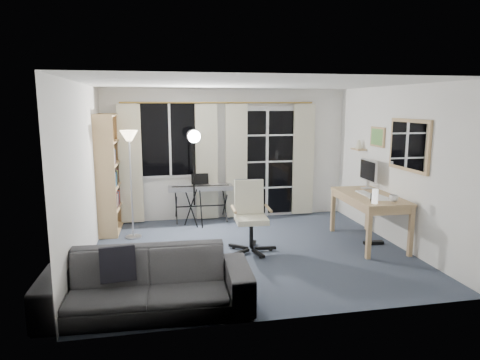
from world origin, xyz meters
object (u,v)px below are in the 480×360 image
Objects in this scene: monitor at (368,171)px; mug at (394,197)px; keyboard_piano at (201,189)px; torchiere_lamp at (130,152)px; sofa at (147,273)px; office_chair at (250,209)px; bookshelf at (106,177)px; studio_light at (194,148)px; desk at (369,201)px.

monitor reaches higher than mug.
monitor is at bearing -23.59° from keyboard_piano.
mug is (3.69, -1.46, -0.57)m from torchiere_lamp.
torchiere_lamp is 3.83m from monitor.
torchiere_lamp is at bearing 158.45° from mug.
sofa is at bearing -162.04° from mug.
monitor is (2.06, 0.39, 0.44)m from office_chair.
keyboard_piano is at bearing 9.91° from bookshelf.
keyboard_piano is 0.66× the size of studio_light.
office_chair reaches higher than sofa.
monitor is at bearing 84.20° from mug.
office_chair is at bearing -179.70° from desk.
mug is at bearing -12.75° from office_chair.
studio_light is 13.99× the size of mug.
mug is at bearing -37.94° from studio_light.
office_chair is 0.72× the size of desk.
keyboard_piano is 3.37m from sofa.
torchiere_lamp is 2.09m from office_chair.
mug is at bearing 20.39° from sofa.
monitor is (3.78, -0.51, -0.34)m from torchiere_lamp.
mug is at bearing -21.55° from torchiere_lamp.
torchiere_lamp is 1.55m from keyboard_piano.
bookshelf is 4.53m from mug.
office_chair is at bearing -30.51° from bookshelf.
bookshelf is 4.25m from desk.
monitor is at bearing 13.89° from office_chair.
office_chair is 2.14m from monitor.
studio_light is at bearing 154.48° from desk.
monitor is (0.20, 0.45, 0.38)m from desk.
desk is 11.58× the size of mug.
studio_light is at bearing 20.23° from torchiere_lamp.
keyboard_piano is 1.67m from office_chair.
studio_light is (1.45, -0.07, 0.46)m from bookshelf.
office_chair is 8.28× the size of mug.
monitor is at bearing -11.12° from bookshelf.
mug is at bearing -93.70° from monitor.
keyboard_piano reaches higher than mug.
torchiere_lamp is at bearing -45.61° from bookshelf.
bookshelf reaches higher than studio_light.
desk is at bearing 1.33° from office_chair.
mug is (1.96, -0.56, 0.22)m from office_chair.
torchiere_lamp reaches higher than monitor.
sofa is at bearing -104.69° from keyboard_piano.
sofa reaches higher than desk.
torchiere_lamp reaches higher than desk.
studio_light is 1.65m from office_chair.
sofa is at bearing -75.47° from bookshelf.
bookshelf reaches higher than monitor.
mug is (2.65, -1.84, -0.58)m from studio_light.
sofa is (0.68, -3.02, -0.52)m from bookshelf.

